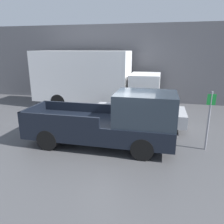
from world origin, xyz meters
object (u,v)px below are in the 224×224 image
(pickup_truck, at_px, (113,121))
(car, at_px, (139,111))
(parking_sign, at_px, (209,118))
(delivery_truck, at_px, (91,78))

(pickup_truck, bearing_deg, car, 74.64)
(pickup_truck, bearing_deg, parking_sign, 7.72)
(delivery_truck, bearing_deg, parking_sign, -40.10)
(delivery_truck, bearing_deg, pickup_truck, -64.13)
(pickup_truck, xyz_separation_m, parking_sign, (3.49, 0.47, 0.26))
(pickup_truck, xyz_separation_m, delivery_truck, (-2.80, 5.77, 0.88))
(delivery_truck, height_order, parking_sign, delivery_truck)
(car, relative_size, parking_sign, 1.99)
(pickup_truck, relative_size, parking_sign, 2.54)
(pickup_truck, xyz_separation_m, car, (0.72, 2.63, -0.25))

